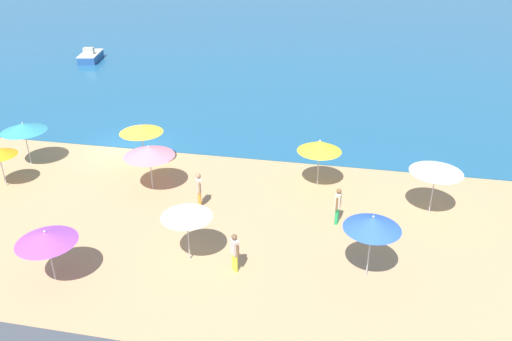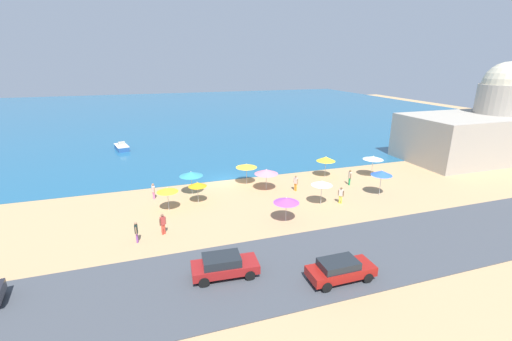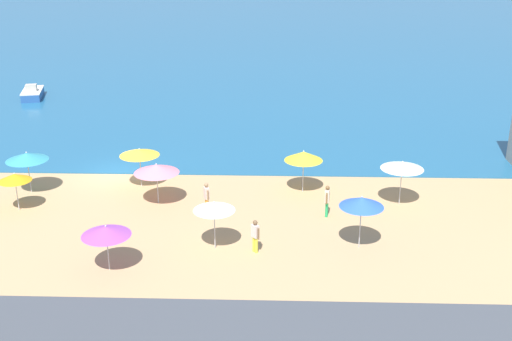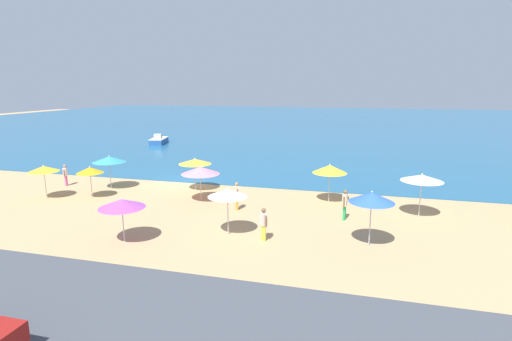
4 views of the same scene
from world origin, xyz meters
name	(u,v)px [view 2 (image 2 of 4)]	position (x,y,z in m)	size (l,w,h in m)	color
ground_plane	(225,180)	(0.00, 0.00, 0.00)	(160.00, 160.00, 0.00)	tan
sea	(176,112)	(0.00, 55.00, 0.03)	(150.00, 110.00, 0.05)	#1F5A82
coastal_road	(289,267)	(0.00, -18.00, 0.03)	(80.00, 8.00, 0.06)	#40444B
beach_umbrella_0	(167,190)	(-6.75, -6.32, 1.99)	(1.92, 1.92, 2.25)	#B2B2B7
beach_umbrella_1	(286,200)	(2.48, -11.62, 1.89)	(2.17, 2.17, 2.17)	#B2B2B7
beach_umbrella_2	(191,174)	(-4.17, -2.97, 2.15)	(2.36, 2.36, 2.44)	#B2B2B7
beach_umbrella_3	(197,184)	(-3.93, -5.43, 1.87)	(1.74, 1.74, 2.13)	#B2B2B7
beach_umbrella_4	(322,183)	(6.97, -9.44, 2.14)	(1.96, 1.96, 2.40)	#B2B2B7
beach_umbrella_5	(373,158)	(16.56, -4.00, 2.25)	(2.31, 2.31, 2.51)	#B2B2B7
beach_umbrella_6	(246,166)	(1.95, -1.84, 2.08)	(2.30, 2.30, 2.33)	#B2B2B7
beach_umbrella_7	(266,172)	(3.37, -4.27, 2.01)	(2.46, 2.46, 2.31)	#B2B2B7
beach_umbrella_8	(326,159)	(11.35, -2.37, 2.15)	(2.17, 2.17, 2.48)	#B2B2B7
beach_umbrella_9	(382,173)	(13.77, -9.14, 2.33)	(2.08, 2.08, 2.64)	#B2B2B7
bather_0	(350,177)	(12.48, -5.71, 0.97)	(0.29, 0.56, 1.72)	#24AB5B
bather_1	(163,223)	(-7.50, -10.77, 0.97)	(0.51, 0.37, 1.73)	#D74131
bather_2	(296,182)	(6.18, -5.47, 0.95)	(0.34, 0.53, 1.70)	orange
bather_3	(341,194)	(8.88, -9.78, 0.91)	(0.40, 0.46, 1.63)	yellow
bather_4	(136,231)	(-9.46, -11.42, 0.93)	(0.23, 0.57, 1.66)	purple
bather_5	(153,190)	(-7.92, -3.08, 0.89)	(0.32, 0.55, 1.59)	pink
parked_car_0	(340,269)	(2.43, -20.24, 0.79)	(4.18, 1.80, 1.37)	maroon
parked_car_2	(224,265)	(-4.25, -17.61, 0.81)	(4.25, 2.09, 1.41)	maroon
skiff_nearshore	(122,147)	(-11.73, 18.21, 0.46)	(2.38, 4.15, 1.30)	#295695
harbor_fortress	(480,127)	(35.17, -1.65, 4.34)	(16.96, 10.18, 12.82)	#A59D90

